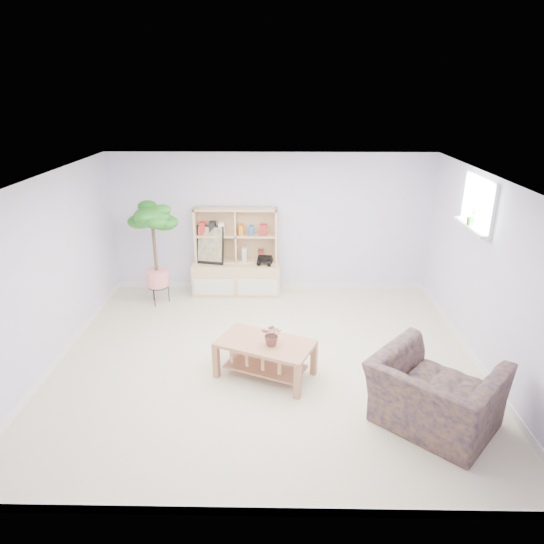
{
  "coord_description": "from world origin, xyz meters",
  "views": [
    {
      "loc": [
        0.17,
        -5.58,
        3.4
      ],
      "look_at": [
        0.06,
        0.61,
        1.02
      ],
      "focal_mm": 32.0,
      "sensor_mm": 36.0,
      "label": 1
    }
  ],
  "objects_px": {
    "storage_unit": "(236,253)",
    "floor_tree": "(155,255)",
    "armchair": "(436,390)",
    "coffee_table": "(265,359)"
  },
  "relations": [
    {
      "from": "storage_unit",
      "to": "floor_tree",
      "type": "xyz_separation_m",
      "value": [
        -1.27,
        -0.44,
        0.11
      ]
    },
    {
      "from": "floor_tree",
      "to": "armchair",
      "type": "height_order",
      "value": "floor_tree"
    },
    {
      "from": "storage_unit",
      "to": "coffee_table",
      "type": "bearing_deg",
      "value": -77.45
    },
    {
      "from": "armchair",
      "to": "coffee_table",
      "type": "bearing_deg",
      "value": 13.94
    },
    {
      "from": "floor_tree",
      "to": "armchair",
      "type": "bearing_deg",
      "value": -40.32
    },
    {
      "from": "coffee_table",
      "to": "storage_unit",
      "type": "bearing_deg",
      "value": 126.07
    },
    {
      "from": "floor_tree",
      "to": "storage_unit",
      "type": "bearing_deg",
      "value": 19.14
    },
    {
      "from": "coffee_table",
      "to": "armchair",
      "type": "relative_size",
      "value": 0.96
    },
    {
      "from": "coffee_table",
      "to": "armchair",
      "type": "distance_m",
      "value": 2.05
    },
    {
      "from": "storage_unit",
      "to": "coffee_table",
      "type": "height_order",
      "value": "storage_unit"
    }
  ]
}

